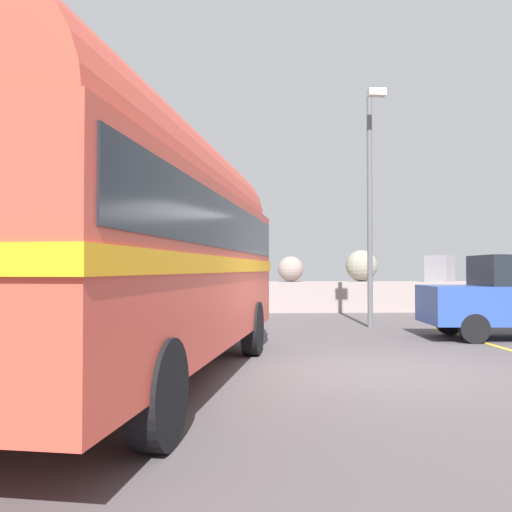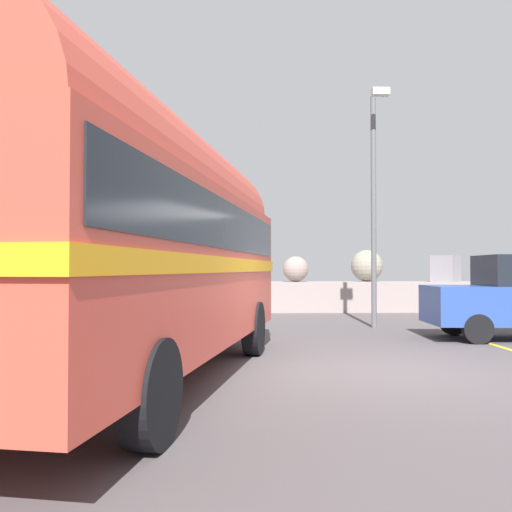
% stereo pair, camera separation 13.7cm
% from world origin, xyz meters
% --- Properties ---
extents(ground, '(32.00, 26.00, 0.02)m').
position_xyz_m(ground, '(0.00, 0.00, 0.01)').
color(ground, '#514A4C').
extents(breakwater, '(31.36, 2.21, 2.43)m').
position_xyz_m(breakwater, '(-0.44, 11.82, 0.73)').
color(breakwater, gray).
rests_on(breakwater, ground).
extents(vintage_coach, '(4.04, 8.89, 3.70)m').
position_xyz_m(vintage_coach, '(-3.35, -0.79, 2.05)').
color(vintage_coach, black).
rests_on(vintage_coach, ground).
extents(lamp_post, '(0.44, 0.87, 6.19)m').
position_xyz_m(lamp_post, '(1.54, 5.97, 3.50)').
color(lamp_post, '#5B5B60').
rests_on(lamp_post, ground).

